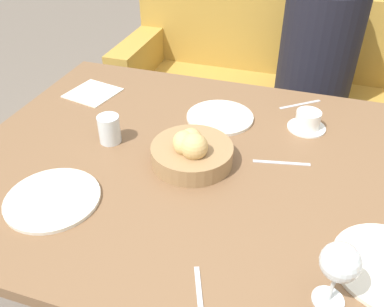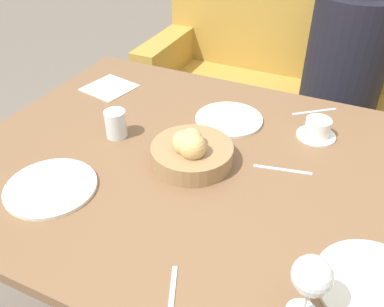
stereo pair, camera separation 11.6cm
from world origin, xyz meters
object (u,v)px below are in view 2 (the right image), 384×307
(couch, at_px, (300,105))
(fork_silver, at_px, (314,112))
(plate_near_right, at_px, (376,287))
(coffee_cup, at_px, (317,129))
(napkin, at_px, (109,88))
(spoon_coffee, at_px, (172,291))
(seated_person, at_px, (338,92))
(plate_far_center, at_px, (229,119))
(wine_glass, at_px, (312,278))
(knife_silver, at_px, (282,170))
(bread_basket, at_px, (191,151))
(plate_near_left, at_px, (51,187))
(water_tumbler, at_px, (116,124))

(couch, height_order, fork_silver, couch)
(fork_silver, bearing_deg, plate_near_right, -69.10)
(coffee_cup, relative_size, napkin, 0.62)
(couch, height_order, spoon_coffee, couch)
(coffee_cup, bearing_deg, plate_near_right, -66.83)
(seated_person, height_order, spoon_coffee, seated_person)
(plate_far_center, xyz_separation_m, coffee_cup, (0.28, 0.03, 0.02))
(wine_glass, xyz_separation_m, fork_silver, (-0.13, 0.79, -0.11))
(seated_person, xyz_separation_m, plate_far_center, (-0.28, -0.82, 0.23))
(fork_silver, height_order, knife_silver, same)
(couch, relative_size, bread_basket, 7.26)
(plate_near_left, bearing_deg, water_tumbler, 86.42)
(couch, height_order, seated_person, seated_person)
(plate_far_center, height_order, spoon_coffee, plate_far_center)
(spoon_coffee, bearing_deg, plate_far_center, 101.01)
(plate_near_right, bearing_deg, napkin, 152.60)
(plate_near_left, distance_m, fork_silver, 0.90)
(water_tumbler, height_order, knife_silver, water_tumbler)
(water_tumbler, xyz_separation_m, wine_glass, (0.67, -0.38, 0.07))
(plate_far_center, height_order, knife_silver, plate_far_center)
(fork_silver, bearing_deg, plate_far_center, -144.42)
(coffee_cup, distance_m, spoon_coffee, 0.71)
(plate_near_left, relative_size, fork_silver, 1.79)
(plate_near_left, relative_size, knife_silver, 1.49)
(fork_silver, bearing_deg, spoon_coffee, -97.95)
(fork_silver, bearing_deg, bread_basket, -120.98)
(seated_person, bearing_deg, bread_basket, -105.33)
(plate_near_left, distance_m, knife_silver, 0.64)
(bread_basket, distance_m, knife_silver, 0.26)
(water_tumbler, distance_m, napkin, 0.34)
(plate_near_right, distance_m, coffee_cup, 0.56)
(bread_basket, xyz_separation_m, napkin, (-0.48, 0.29, -0.04))
(seated_person, bearing_deg, wine_glass, -85.97)
(plate_near_left, distance_m, plate_far_center, 0.61)
(plate_near_right, relative_size, fork_silver, 1.82)
(seated_person, height_order, plate_near_left, seated_person)
(bread_basket, bearing_deg, napkin, 148.56)
(bread_basket, distance_m, coffee_cup, 0.42)
(knife_silver, relative_size, napkin, 0.83)
(seated_person, bearing_deg, plate_far_center, -108.90)
(seated_person, bearing_deg, fork_silver, -92.75)
(fork_silver, bearing_deg, knife_silver, -92.71)
(bread_basket, bearing_deg, plate_far_center, 86.41)
(plate_near_left, distance_m, spoon_coffee, 0.46)
(spoon_coffee, distance_m, napkin, 0.94)
(plate_near_right, relative_size, napkin, 1.26)
(couch, height_order, napkin, couch)
(couch, bearing_deg, coffee_cup, -78.36)
(seated_person, bearing_deg, plate_near_left, -113.63)
(wine_glass, bearing_deg, water_tumbler, 150.61)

